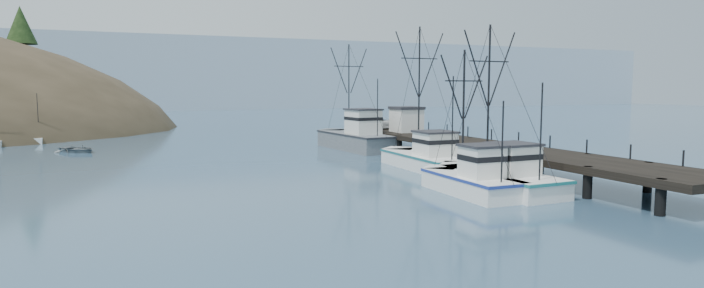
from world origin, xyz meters
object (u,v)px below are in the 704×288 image
object	(u,v)px
pier_shed	(406,119)
trawler_far	(425,158)
trawler_mid	(469,181)
trawler_near	(496,178)
pier	(478,146)
pickup_truck	(381,123)
motorboat	(78,152)
work_vessel	(355,138)

from	to	relation	value
pier_shed	trawler_far	bearing A→B (deg)	-111.74
trawler_mid	trawler_near	bearing A→B (deg)	9.27
pier	trawler_far	xyz separation A→B (m)	(-5.21, 0.35, -0.87)
trawler_far	pier_shed	xyz separation A→B (m)	(5.16, 12.93, 2.60)
trawler_near	trawler_far	size ratio (longest dim) A/B	0.92
pier_shed	pickup_truck	xyz separation A→B (m)	(-0.83, 4.72, -0.70)
trawler_near	motorboat	bearing A→B (deg)	128.19
pier	trawler_mid	bearing A→B (deg)	-127.78
pier	work_vessel	distance (m)	17.06
trawler_near	trawler_mid	bearing A→B (deg)	-170.73
trawler_mid	work_vessel	world-z (taller)	work_vessel
trawler_mid	work_vessel	xyz separation A→B (m)	(3.37, 27.06, 0.41)
pier	trawler_near	world-z (taller)	trawler_near
motorboat	pier	bearing A→B (deg)	-76.17
pier	trawler_far	bearing A→B (deg)	176.21
trawler_mid	pier_shed	world-z (taller)	trawler_mid
trawler_far	motorboat	distance (m)	37.44
trawler_near	work_vessel	bearing A→B (deg)	88.02
pier	pickup_truck	bearing A→B (deg)	92.78
trawler_near	pier_shed	xyz separation A→B (m)	(5.84, 23.63, 2.60)
trawler_mid	motorboat	size ratio (longest dim) A/B	2.06
trawler_near	pier_shed	size ratio (longest dim) A/B	3.56
motorboat	pickup_truck	bearing A→B (deg)	-51.45
trawler_near	pickup_truck	world-z (taller)	trawler_near
trawler_far	motorboat	size ratio (longest dim) A/B	2.65
work_vessel	pier_shed	size ratio (longest dim) A/B	4.47
pickup_truck	trawler_near	bearing A→B (deg)	172.42
trawler_mid	trawler_far	xyz separation A→B (m)	(3.13, 11.09, 0.00)
work_vessel	motorboat	bearing A→B (deg)	163.45
work_vessel	motorboat	xyz separation A→B (m)	(-28.58, 8.49, -1.23)
trawler_far	motorboat	xyz separation A→B (m)	(-28.33, 24.46, -0.82)
trawler_mid	pickup_truck	xyz separation A→B (m)	(7.46, 28.75, 1.91)
work_vessel	pickup_truck	xyz separation A→B (m)	(4.09, 1.69, 1.50)
work_vessel	motorboat	size ratio (longest dim) A/B	3.06
pier_shed	trawler_mid	bearing A→B (deg)	-109.02
trawler_mid	work_vessel	bearing A→B (deg)	82.91
trawler_mid	work_vessel	size ratio (longest dim) A/B	0.67
trawler_near	trawler_far	distance (m)	10.72
pier	trawler_mid	xyz separation A→B (m)	(-8.33, -10.75, -0.87)
pier	pier_shed	size ratio (longest dim) A/B	13.75
trawler_mid	pickup_truck	size ratio (longest dim) A/B	1.85
trawler_near	work_vessel	size ratio (longest dim) A/B	0.80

